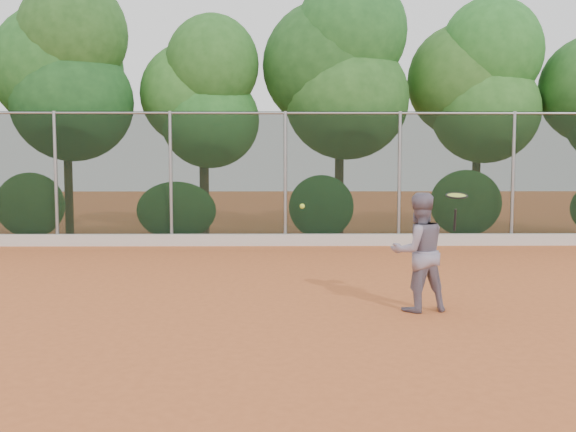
{
  "coord_description": "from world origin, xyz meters",
  "views": [
    {
      "loc": [
        -0.13,
        -9.83,
        2.13
      ],
      "look_at": [
        0.0,
        1.0,
        1.25
      ],
      "focal_mm": 40.0,
      "sensor_mm": 36.0,
      "label": 1
    }
  ],
  "objects": [
    {
      "name": "tennis_player",
      "position": [
        1.87,
        -0.67,
        0.86
      ],
      "size": [
        0.96,
        0.82,
        1.72
      ],
      "primitive_type": "imported",
      "rotation": [
        0.0,
        0.0,
        3.36
      ],
      "color": "gray",
      "rests_on": "ground"
    },
    {
      "name": "tennis_racket",
      "position": [
        2.36,
        -0.83,
        1.65
      ],
      "size": [
        0.34,
        0.34,
        0.55
      ],
      "color": "black",
      "rests_on": "ground"
    },
    {
      "name": "chainlink_fence",
      "position": [
        -0.0,
        7.0,
        1.86
      ],
      "size": [
        24.09,
        0.09,
        3.5
      ],
      "color": "black",
      "rests_on": "ground"
    },
    {
      "name": "concrete_curb",
      "position": [
        0.0,
        6.82,
        0.15
      ],
      "size": [
        24.0,
        0.2,
        0.3
      ],
      "primitive_type": "cube",
      "color": "beige",
      "rests_on": "ground"
    },
    {
      "name": "ground",
      "position": [
        0.0,
        0.0,
        0.0
      ],
      "size": [
        80.0,
        80.0,
        0.0
      ],
      "primitive_type": "plane",
      "color": "#CD6330",
      "rests_on": "ground"
    },
    {
      "name": "foliage_backdrop",
      "position": [
        -0.55,
        8.98,
        4.4
      ],
      "size": [
        23.7,
        3.63,
        7.55
      ],
      "color": "#3A2816",
      "rests_on": "ground"
    },
    {
      "name": "tennis_ball_in_flight",
      "position": [
        0.19,
        -0.58,
        1.52
      ],
      "size": [
        0.07,
        0.07,
        0.07
      ],
      "color": "#C0E734",
      "rests_on": "ground"
    }
  ]
}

